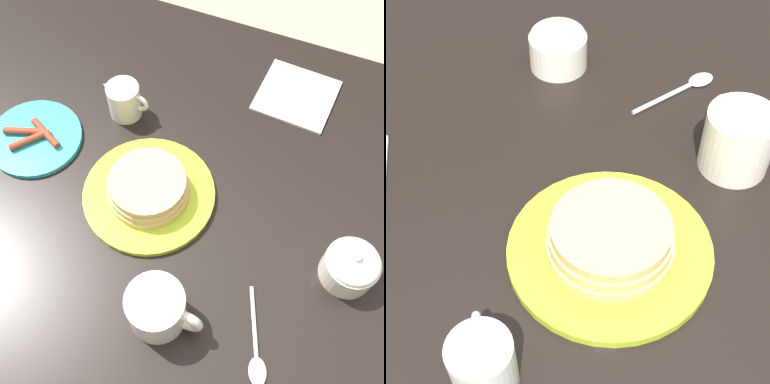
# 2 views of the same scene
# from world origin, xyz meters

# --- Properties ---
(dining_table) EXTENTS (1.52, 0.92, 0.78)m
(dining_table) POSITION_xyz_m (0.00, 0.00, 0.66)
(dining_table) COLOR black
(dining_table) RESTS_ON ground_plane
(pancake_plate) EXTENTS (0.24, 0.24, 0.06)m
(pancake_plate) POSITION_xyz_m (-0.06, -0.03, 0.80)
(pancake_plate) COLOR #AAC628
(pancake_plate) RESTS_ON dining_table
(coffee_mug) EXTENTS (0.12, 0.09, 0.09)m
(coffee_mug) POSITION_xyz_m (0.05, -0.22, 0.82)
(coffee_mug) COLOR silver
(coffee_mug) RESTS_ON dining_table
(creamer_pitcher) EXTENTS (0.10, 0.06, 0.08)m
(creamer_pitcher) POSITION_xyz_m (-0.18, 0.13, 0.82)
(creamer_pitcher) COLOR silver
(creamer_pitcher) RESTS_ON dining_table
(sugar_bowl) EXTENTS (0.09, 0.09, 0.08)m
(sugar_bowl) POSITION_xyz_m (0.30, -0.04, 0.82)
(sugar_bowl) COLOR silver
(sugar_bowl) RESTS_ON dining_table
(spoon) EXTENTS (0.08, 0.15, 0.01)m
(spoon) POSITION_xyz_m (0.21, -0.22, 0.78)
(spoon) COLOR silver
(spoon) RESTS_ON dining_table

